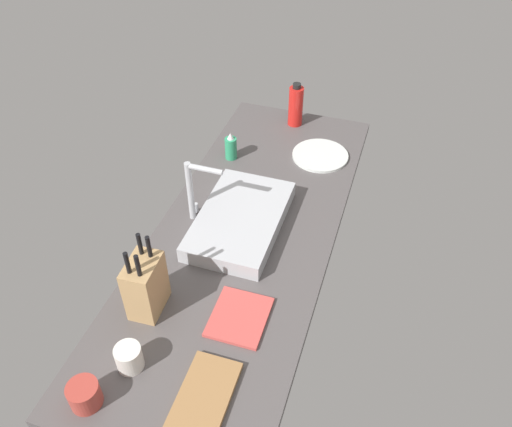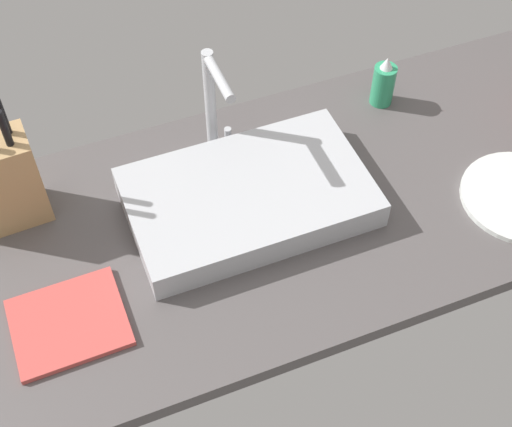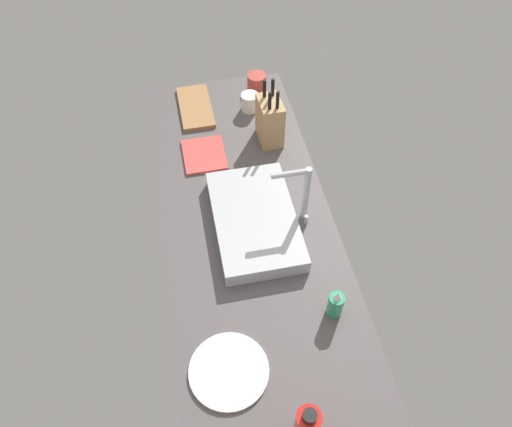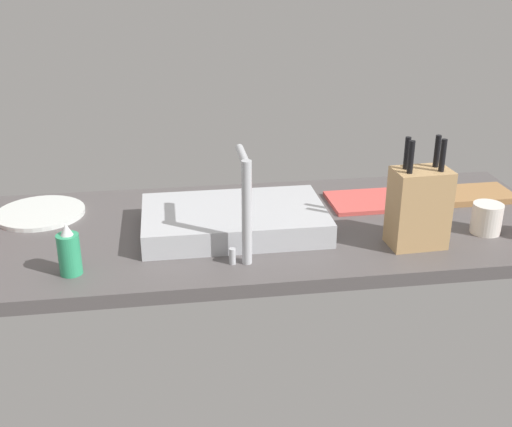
{
  "view_description": "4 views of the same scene",
  "coord_description": "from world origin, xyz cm",
  "px_view_note": "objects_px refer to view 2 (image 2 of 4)",
  "views": [
    {
      "loc": [
        -131.17,
        -46.74,
        138.24
      ],
      "look_at": [
        3.32,
        -2.89,
        10.09
      ],
      "focal_mm": 36.4,
      "sensor_mm": 36.0,
      "label": 1
    },
    {
      "loc": [
        -30.82,
        -83.52,
        115.77
      ],
      "look_at": [
        0.42,
        -4.66,
        10.44
      ],
      "focal_mm": 49.83,
      "sensor_mm": 36.0,
      "label": 2
    },
    {
      "loc": [
        108.68,
        -18.43,
        149.95
      ],
      "look_at": [
        3.51,
        2.82,
        12.91
      ],
      "focal_mm": 34.23,
      "sensor_mm": 36.0,
      "label": 3
    },
    {
      "loc": [
        18.49,
        156.42,
        73.77
      ],
      "look_at": [
        -3.99,
        4.35,
        8.76
      ],
      "focal_mm": 44.61,
      "sensor_mm": 36.0,
      "label": 4
    }
  ],
  "objects_px": {
    "soap_bottle": "(383,83)",
    "dish_towel": "(69,323)",
    "sink_basin": "(248,197)",
    "faucet": "(213,98)",
    "knife_block": "(2,181)"
  },
  "relations": [
    {
      "from": "soap_bottle",
      "to": "faucet",
      "type": "bearing_deg",
      "value": -178.56
    },
    {
      "from": "dish_towel",
      "to": "sink_basin",
      "type": "bearing_deg",
      "value": 18.85
    },
    {
      "from": "sink_basin",
      "to": "knife_block",
      "type": "height_order",
      "value": "knife_block"
    },
    {
      "from": "soap_bottle",
      "to": "sink_basin",
      "type": "bearing_deg",
      "value": -155.35
    },
    {
      "from": "sink_basin",
      "to": "dish_towel",
      "type": "xyz_separation_m",
      "value": [
        -0.4,
        -0.14,
        -0.03
      ]
    },
    {
      "from": "sink_basin",
      "to": "faucet",
      "type": "distance_m",
      "value": 0.21
    },
    {
      "from": "faucet",
      "to": "knife_block",
      "type": "bearing_deg",
      "value": -177.39
    },
    {
      "from": "sink_basin",
      "to": "soap_bottle",
      "type": "bearing_deg",
      "value": 24.65
    },
    {
      "from": "sink_basin",
      "to": "soap_bottle",
      "type": "height_order",
      "value": "soap_bottle"
    },
    {
      "from": "knife_block",
      "to": "soap_bottle",
      "type": "height_order",
      "value": "knife_block"
    },
    {
      "from": "knife_block",
      "to": "faucet",
      "type": "bearing_deg",
      "value": -0.24
    },
    {
      "from": "sink_basin",
      "to": "faucet",
      "type": "xyz_separation_m",
      "value": [
        -0.01,
        0.17,
        0.12
      ]
    },
    {
      "from": "faucet",
      "to": "sink_basin",
      "type": "bearing_deg",
      "value": -87.59
    },
    {
      "from": "sink_basin",
      "to": "dish_towel",
      "type": "distance_m",
      "value": 0.42
    },
    {
      "from": "soap_bottle",
      "to": "dish_towel",
      "type": "height_order",
      "value": "soap_bottle"
    }
  ]
}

